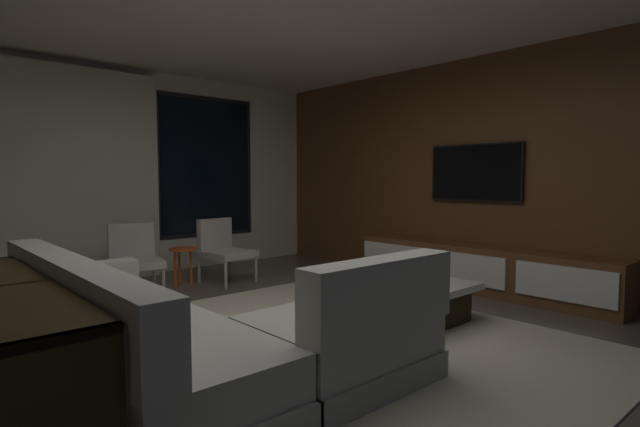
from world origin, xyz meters
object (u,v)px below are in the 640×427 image
object	(u,v)px
side_stool	(182,255)
media_console	(480,270)
coffee_table	(392,301)
accent_chair_near_window	(223,247)
sectional_couch	(188,339)
console_table_behind_couch	(10,348)
mounted_tv	(475,173)
accent_chair_by_curtain	(134,255)
book_stack_on_coffee_table	(409,276)

from	to	relation	value
side_stool	media_console	xyz separation A→B (m)	(2.37, -2.51, -0.12)
coffee_table	side_stool	world-z (taller)	side_stool
accent_chair_near_window	side_stool	distance (m)	0.50
sectional_couch	console_table_behind_couch	xyz separation A→B (m)	(-0.91, 0.13, 0.12)
side_stool	mounted_tv	bearing A→B (deg)	-42.17
coffee_table	accent_chair_by_curtain	xyz separation A→B (m)	(-1.32, 2.55, 0.25)
sectional_couch	console_table_behind_couch	size ratio (longest dim) A/B	1.19
coffee_table	media_console	bearing A→B (deg)	2.53
sectional_couch	book_stack_on_coffee_table	distance (m)	2.11
book_stack_on_coffee_table	side_stool	distance (m)	2.81
mounted_tv	coffee_table	bearing A→B (deg)	-171.53
coffee_table	console_table_behind_couch	size ratio (longest dim) A/B	0.55
accent_chair_near_window	console_table_behind_couch	xyz separation A→B (m)	(-2.65, -2.38, -0.02)
book_stack_on_coffee_table	mounted_tv	bearing A→B (deg)	12.08
sectional_couch	side_stool	bearing A→B (deg)	64.45
book_stack_on_coffee_table	mounted_tv	size ratio (longest dim) A/B	0.26
sectional_couch	book_stack_on_coffee_table	size ratio (longest dim) A/B	8.36
accent_chair_by_curtain	book_stack_on_coffee_table	bearing A→B (deg)	-61.33
coffee_table	book_stack_on_coffee_table	bearing A→B (deg)	-37.46
side_stool	media_console	distance (m)	3.45
book_stack_on_coffee_table	coffee_table	bearing A→B (deg)	142.54
book_stack_on_coffee_table	mounted_tv	world-z (taller)	mounted_tv
accent_chair_by_curtain	side_stool	bearing A→B (deg)	3.05
accent_chair_by_curtain	mounted_tv	size ratio (longest dim) A/B	0.68
sectional_couch	coffee_table	bearing A→B (deg)	0.90
coffee_table	book_stack_on_coffee_table	xyz separation A→B (m)	(0.12, -0.09, 0.22)
coffee_table	mounted_tv	xyz separation A→B (m)	(1.81, 0.27, 1.16)
sectional_couch	console_table_behind_couch	bearing A→B (deg)	171.86
accent_chair_by_curtain	media_console	distance (m)	3.86
book_stack_on_coffee_table	media_console	xyz separation A→B (m)	(1.51, 0.16, -0.16)
media_console	mounted_tv	xyz separation A→B (m)	(0.18, 0.20, 1.10)
book_stack_on_coffee_table	media_console	size ratio (longest dim) A/B	0.10
accent_chair_near_window	mounted_tv	size ratio (longest dim) A/B	0.68
coffee_table	mounted_tv	size ratio (longest dim) A/B	1.00
accent_chair_near_window	media_console	distance (m)	3.06
side_stool	console_table_behind_couch	distance (m)	3.29
coffee_table	console_table_behind_couch	xyz separation A→B (m)	(-2.90, 0.10, 0.23)
book_stack_on_coffee_table	accent_chair_near_window	xyz separation A→B (m)	(-0.37, 2.57, 0.02)
mounted_tv	media_console	bearing A→B (deg)	-132.44
accent_chair_by_curtain	console_table_behind_couch	size ratio (longest dim) A/B	0.37
coffee_table	media_console	world-z (taller)	media_console
accent_chair_by_curtain	side_stool	distance (m)	0.59
book_stack_on_coffee_table	accent_chair_by_curtain	xyz separation A→B (m)	(-1.44, 2.64, 0.02)
sectional_couch	book_stack_on_coffee_table	bearing A→B (deg)	-1.65
media_console	side_stool	bearing A→B (deg)	133.38
side_stool	sectional_couch	bearing A→B (deg)	-115.55
coffee_table	accent_chair_by_curtain	distance (m)	2.88
console_table_behind_couch	accent_chair_near_window	bearing A→B (deg)	41.96
sectional_couch	accent_chair_by_curtain	world-z (taller)	sectional_couch
side_stool	coffee_table	bearing A→B (deg)	-74.04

